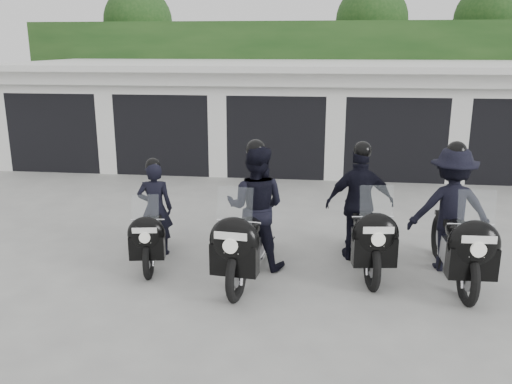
# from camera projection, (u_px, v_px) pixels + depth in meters

# --- Properties ---
(ground) EXTENTS (80.00, 80.00, 0.00)m
(ground) POSITION_uv_depth(u_px,v_px,m) (247.00, 254.00, 9.34)
(ground) COLOR #9F9F9A
(ground) RESTS_ON ground
(garage_block) EXTENTS (16.40, 6.80, 2.96)m
(garage_block) POSITION_uv_depth(u_px,v_px,m) (283.00, 114.00, 16.68)
(garage_block) COLOR silver
(garage_block) RESTS_ON ground
(background_vegetation) EXTENTS (20.00, 3.90, 5.80)m
(background_vegetation) POSITION_uv_depth(u_px,v_px,m) (303.00, 63.00, 20.93)
(background_vegetation) COLOR #193B15
(background_vegetation) RESTS_ON ground
(police_bike_a) EXTENTS (0.80, 1.98, 1.73)m
(police_bike_a) POSITION_uv_depth(u_px,v_px,m) (153.00, 220.00, 8.91)
(police_bike_a) COLOR black
(police_bike_a) RESTS_ON ground
(police_bike_b) EXTENTS (1.05, 2.46, 2.15)m
(police_bike_b) POSITION_uv_depth(u_px,v_px,m) (252.00, 217.00, 8.39)
(police_bike_b) COLOR black
(police_bike_b) RESTS_ON ground
(police_bike_c) EXTENTS (1.19, 2.36, 2.06)m
(police_bike_c) POSITION_uv_depth(u_px,v_px,m) (362.00, 212.00, 8.73)
(police_bike_c) COLOR black
(police_bike_c) RESTS_ON ground
(police_bike_d) EXTENTS (1.31, 2.46, 2.14)m
(police_bike_d) POSITION_uv_depth(u_px,v_px,m) (453.00, 218.00, 8.31)
(police_bike_d) COLOR black
(police_bike_d) RESTS_ON ground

